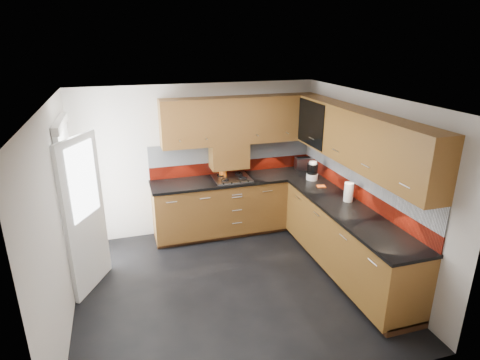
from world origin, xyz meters
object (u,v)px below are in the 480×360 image
object	(u,v)px
utensil_pot	(223,171)
toaster	(304,163)
food_processor	(312,171)
gas_hob	(232,178)

from	to	relation	value
utensil_pot	toaster	size ratio (longest dim) A/B	1.47
utensil_pot	food_processor	world-z (taller)	utensil_pot
toaster	utensil_pot	bearing A→B (deg)	179.54
toaster	gas_hob	bearing A→B (deg)	-174.09
gas_hob	food_processor	xyz separation A→B (m)	(1.20, -0.39, 0.12)
gas_hob	utensil_pot	xyz separation A→B (m)	(-0.11, 0.15, 0.08)
utensil_pot	toaster	distance (m)	1.41
toaster	food_processor	size ratio (longest dim) A/B	1.01
utensil_pot	food_processor	distance (m)	1.41
gas_hob	utensil_pot	size ratio (longest dim) A/B	1.30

